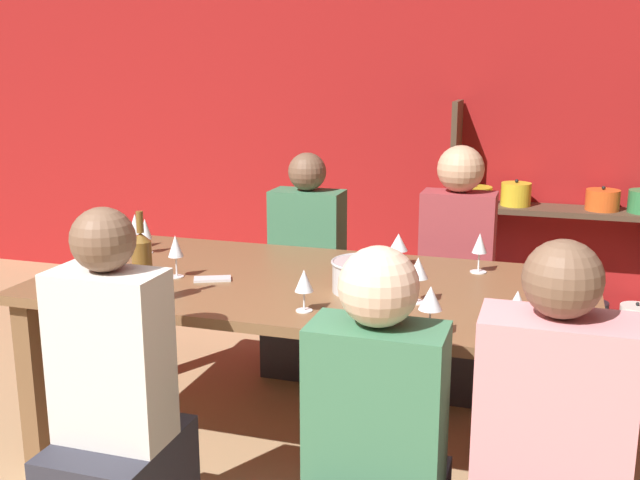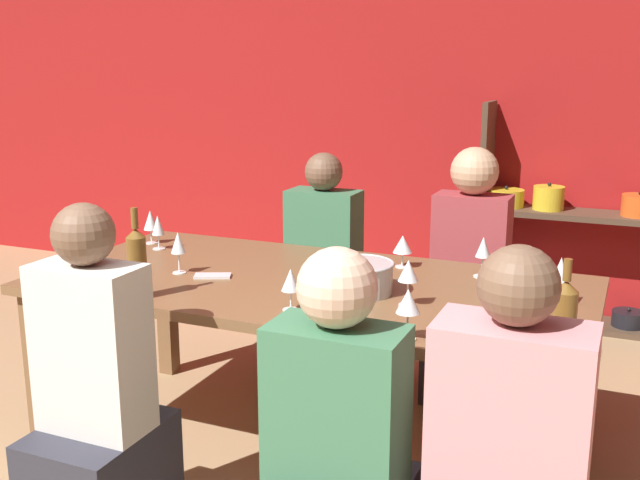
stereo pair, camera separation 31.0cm
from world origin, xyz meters
The scene contains 21 objects.
wall_back_red centered at (0.00, 3.83, 1.35)m, with size 8.80×0.06×2.70m.
shelf_unit centered at (1.02, 3.63, 0.51)m, with size 1.34×0.30×1.39m.
dining_table centered at (0.08, 1.53, 0.68)m, with size 2.24×1.09×0.76m.
mixing_bowl centered at (0.31, 1.46, 0.82)m, with size 0.27×0.27×0.12m.
wine_bottle_green centered at (1.10, 1.16, 0.87)m, with size 0.08×0.08×0.29m.
wine_bottle_dark centered at (-0.43, 1.07, 0.90)m, with size 0.07×0.07×0.35m.
wine_glass_empty_a centered at (0.71, 1.87, 0.88)m, with size 0.07×0.07×0.17m.
wine_glass_red_a centered at (0.53, 1.38, 0.88)m, with size 0.08×0.08×0.17m.
wine_glass_white_a centered at (-0.48, 1.42, 0.88)m, with size 0.06×0.06×0.18m.
wine_glass_white_b centered at (0.63, 1.05, 0.88)m, with size 0.08×0.08×0.17m.
wine_glass_red_b centered at (0.36, 1.88, 0.85)m, with size 0.08×0.08×0.14m.
wine_glass_white_c centered at (-0.81, 1.73, 0.87)m, with size 0.06×0.06×0.16m.
wine_glass_white_d centered at (1.04, 1.60, 0.88)m, with size 0.07×0.07×0.18m.
wine_glass_red_c centered at (-0.84, 1.29, 0.88)m, with size 0.06×0.06×0.18m.
wine_glass_white_e centered at (-0.91, 1.82, 0.87)m, with size 0.07×0.07×0.16m.
wine_glass_empty_b centered at (0.16, 1.16, 0.87)m, with size 0.07×0.07×0.15m.
wine_glass_white_f centered at (0.90, 1.14, 0.86)m, with size 0.08×0.08×0.15m.
cell_phone centered at (-0.32, 1.42, 0.76)m, with size 0.17×0.13×0.01m.
person_far_a centered at (-0.24, 2.41, 0.43)m, with size 0.38×0.47×1.17m.
person_near_b centered at (-0.30, 0.65, 0.45)m, with size 0.36×0.45×1.20m.
person_far_b centered at (0.56, 2.35, 0.47)m, with size 0.36×0.44×1.24m.
Camera 2 is at (1.27, -1.14, 1.62)m, focal length 42.00 mm.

